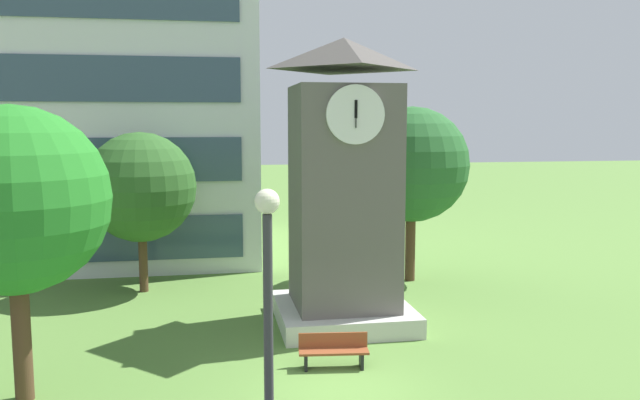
% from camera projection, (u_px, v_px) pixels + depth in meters
% --- Properties ---
extents(ground_plane, '(160.00, 160.00, 0.00)m').
position_uv_depth(ground_plane, '(340.00, 388.00, 15.46)').
color(ground_plane, '#567F38').
extents(clock_tower, '(4.13, 4.13, 8.85)m').
position_uv_depth(clock_tower, '(344.00, 200.00, 20.06)').
color(clock_tower, '#605B56').
rests_on(clock_tower, ground).
extents(park_bench, '(1.84, 0.68, 0.88)m').
position_uv_depth(park_bench, '(333.00, 350.00, 16.72)').
color(park_bench, brown).
rests_on(park_bench, ground).
extents(street_lamp, '(0.36, 0.36, 5.41)m').
position_uv_depth(street_lamp, '(268.00, 328.00, 9.28)').
color(street_lamp, '#333338').
rests_on(street_lamp, ground).
extents(tree_near_tower, '(4.05, 4.05, 5.96)m').
position_uv_depth(tree_near_tower, '(141.00, 187.00, 23.80)').
color(tree_near_tower, '#513823').
rests_on(tree_near_tower, ground).
extents(tree_by_building, '(4.53, 4.53, 6.92)m').
position_uv_depth(tree_by_building, '(412.00, 165.00, 25.42)').
color(tree_by_building, '#513823').
rests_on(tree_by_building, ground).
extents(tree_streetside, '(4.21, 4.21, 6.72)m').
position_uv_depth(tree_streetside, '(14.00, 201.00, 14.29)').
color(tree_streetside, '#513823').
rests_on(tree_streetside, ground).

